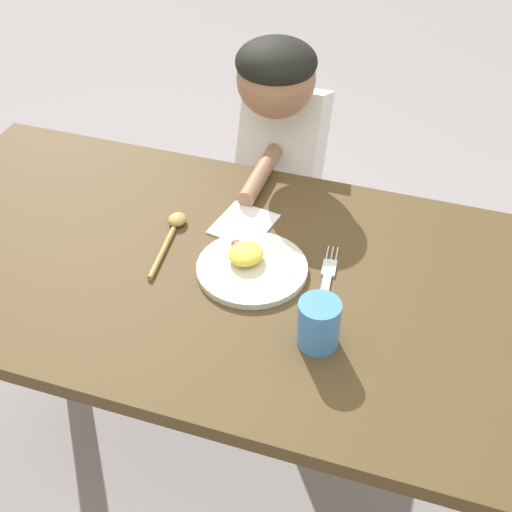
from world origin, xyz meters
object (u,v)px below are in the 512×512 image
object	(u,v)px
plate	(251,265)
person	(282,193)
fork	(326,282)
spoon	(172,230)
drinking_cup	(319,324)

from	to	relation	value
plate	person	world-z (taller)	person
fork	plate	bearing A→B (deg)	86.72
fork	person	world-z (taller)	person
plate	person	xyz separation A→B (m)	(-0.08, 0.50, -0.17)
plate	spoon	xyz separation A→B (m)	(-0.20, 0.06, -0.00)
spoon	person	world-z (taller)	person
fork	spoon	size ratio (longest dim) A/B	1.00
spoon	person	distance (m)	0.49
drinking_cup	person	xyz separation A→B (m)	(-0.26, 0.65, -0.21)
spoon	drinking_cup	world-z (taller)	drinking_cup
drinking_cup	fork	bearing A→B (deg)	98.26
plate	drinking_cup	xyz separation A→B (m)	(0.18, -0.15, 0.04)
fork	drinking_cup	world-z (taller)	drinking_cup
spoon	drinking_cup	xyz separation A→B (m)	(0.38, -0.21, 0.04)
plate	fork	size ratio (longest dim) A/B	1.07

